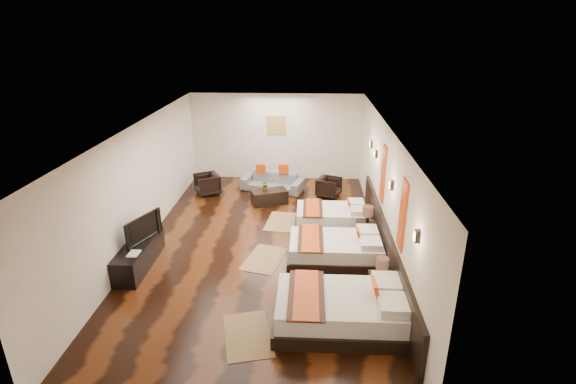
# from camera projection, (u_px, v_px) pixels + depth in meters

# --- Properties ---
(floor) EXTENTS (5.50, 9.50, 0.01)m
(floor) POSITION_uv_depth(u_px,v_px,m) (262.00, 245.00, 10.10)
(floor) COLOR black
(floor) RESTS_ON ground
(ceiling) EXTENTS (5.50, 9.50, 0.01)m
(ceiling) POSITION_uv_depth(u_px,v_px,m) (259.00, 127.00, 9.07)
(ceiling) COLOR white
(ceiling) RESTS_ON floor
(back_wall) EXTENTS (5.50, 0.01, 2.80)m
(back_wall) POSITION_uv_depth(u_px,v_px,m) (277.00, 137.00, 14.00)
(back_wall) COLOR silver
(back_wall) RESTS_ON floor
(left_wall) EXTENTS (0.01, 9.50, 2.80)m
(left_wall) POSITION_uv_depth(u_px,v_px,m) (139.00, 187.00, 9.71)
(left_wall) COLOR silver
(left_wall) RESTS_ON floor
(right_wall) EXTENTS (0.01, 9.50, 2.80)m
(right_wall) POSITION_uv_depth(u_px,v_px,m) (385.00, 192.00, 9.46)
(right_wall) COLOR silver
(right_wall) RESTS_ON floor
(headboard_panel) EXTENTS (0.08, 6.60, 0.90)m
(headboard_panel) POSITION_uv_depth(u_px,v_px,m) (386.00, 247.00, 9.06)
(headboard_panel) COLOR black
(headboard_panel) RESTS_ON floor
(bed_near) EXTENTS (2.32, 1.46, 0.89)m
(bed_near) POSITION_uv_depth(u_px,v_px,m) (344.00, 310.00, 7.33)
(bed_near) COLOR black
(bed_near) RESTS_ON floor
(bed_mid) EXTENTS (2.06, 1.29, 0.79)m
(bed_mid) POSITION_uv_depth(u_px,v_px,m) (336.00, 249.00, 9.36)
(bed_mid) COLOR black
(bed_mid) RESTS_ON floor
(bed_far) EXTENTS (1.85, 1.16, 0.71)m
(bed_far) POSITION_uv_depth(u_px,v_px,m) (332.00, 216.00, 11.03)
(bed_far) COLOR black
(bed_far) RESTS_ON floor
(nightstand_a) EXTENTS (0.43, 0.43, 0.85)m
(nightstand_a) POSITION_uv_depth(u_px,v_px,m) (380.00, 284.00, 8.06)
(nightstand_a) COLOR black
(nightstand_a) RESTS_ON floor
(nightstand_b) EXTENTS (0.47, 0.47, 0.93)m
(nightstand_b) POSITION_uv_depth(u_px,v_px,m) (367.00, 230.00, 10.09)
(nightstand_b) COLOR black
(nightstand_b) RESTS_ON floor
(jute_mat_near) EXTENTS (1.01, 1.34, 0.01)m
(jute_mat_near) POSITION_uv_depth(u_px,v_px,m) (248.00, 335.00, 7.17)
(jute_mat_near) COLOR #94734B
(jute_mat_near) RESTS_ON floor
(jute_mat_mid) EXTENTS (1.03, 1.35, 0.01)m
(jute_mat_mid) POSITION_uv_depth(u_px,v_px,m) (265.00, 259.00, 9.50)
(jute_mat_mid) COLOR #94734B
(jute_mat_mid) RESTS_ON floor
(jute_mat_far) EXTENTS (0.89, 1.28, 0.01)m
(jute_mat_far) POSITION_uv_depth(u_px,v_px,m) (282.00, 222.00, 11.27)
(jute_mat_far) COLOR #94734B
(jute_mat_far) RESTS_ON floor
(tv_console) EXTENTS (0.50, 1.80, 0.55)m
(tv_console) POSITION_uv_depth(u_px,v_px,m) (139.00, 254.00, 9.14)
(tv_console) COLOR black
(tv_console) RESTS_ON floor
(tv) EXTENTS (0.50, 1.00, 0.59)m
(tv) POSITION_uv_depth(u_px,v_px,m) (140.00, 228.00, 9.04)
(tv) COLOR black
(tv) RESTS_ON tv_console
(book) EXTENTS (0.22, 0.30, 0.03)m
(book) POSITION_uv_depth(u_px,v_px,m) (128.00, 254.00, 8.59)
(book) COLOR black
(book) RESTS_ON tv_console
(figurine) EXTENTS (0.34, 0.34, 0.31)m
(figurine) POSITION_uv_depth(u_px,v_px,m) (148.00, 222.00, 9.61)
(figurine) COLOR brown
(figurine) RESTS_ON tv_console
(sofa) EXTENTS (2.01, 1.23, 0.55)m
(sofa) POSITION_uv_depth(u_px,v_px,m) (272.00, 182.00, 13.32)
(sofa) COLOR slate
(sofa) RESTS_ON floor
(armchair_left) EXTENTS (0.93, 0.92, 0.63)m
(armchair_left) POSITION_uv_depth(u_px,v_px,m) (207.00, 184.00, 13.01)
(armchair_left) COLOR black
(armchair_left) RESTS_ON floor
(armchair_right) EXTENTS (0.84, 0.83, 0.59)m
(armchair_right) POSITION_uv_depth(u_px,v_px,m) (329.00, 187.00, 12.83)
(armchair_right) COLOR black
(armchair_right) RESTS_ON floor
(coffee_table) EXTENTS (1.11, 0.82, 0.40)m
(coffee_table) POSITION_uv_depth(u_px,v_px,m) (269.00, 197.00, 12.37)
(coffee_table) COLOR black
(coffee_table) RESTS_ON floor
(table_plant) EXTENTS (0.29, 0.26, 0.28)m
(table_plant) POSITION_uv_depth(u_px,v_px,m) (266.00, 185.00, 12.28)
(table_plant) COLOR #21551C
(table_plant) RESTS_ON coffee_table
(orange_panel_a) EXTENTS (0.04, 0.40, 1.30)m
(orange_panel_a) POSITION_uv_depth(u_px,v_px,m) (403.00, 215.00, 7.58)
(orange_panel_a) COLOR #D86014
(orange_panel_a) RESTS_ON right_wall
(orange_panel_b) EXTENTS (0.04, 0.40, 1.30)m
(orange_panel_b) POSITION_uv_depth(u_px,v_px,m) (383.00, 174.00, 9.63)
(orange_panel_b) COLOR #D86014
(orange_panel_b) RESTS_ON right_wall
(sconce_near) EXTENTS (0.07, 0.12, 0.18)m
(sconce_near) POSITION_uv_depth(u_px,v_px,m) (416.00, 236.00, 6.51)
(sconce_near) COLOR black
(sconce_near) RESTS_ON right_wall
(sconce_mid) EXTENTS (0.07, 0.12, 0.18)m
(sconce_mid) POSITION_uv_depth(u_px,v_px,m) (391.00, 185.00, 8.55)
(sconce_mid) COLOR black
(sconce_mid) RESTS_ON right_wall
(sconce_far) EXTENTS (0.07, 0.12, 0.18)m
(sconce_far) POSITION_uv_depth(u_px,v_px,m) (376.00, 154.00, 10.60)
(sconce_far) COLOR black
(sconce_far) RESTS_ON right_wall
(sconce_lounge) EXTENTS (0.07, 0.12, 0.18)m
(sconce_lounge) POSITION_uv_depth(u_px,v_px,m) (371.00, 144.00, 11.43)
(sconce_lounge) COLOR black
(sconce_lounge) RESTS_ON right_wall
(gold_artwork) EXTENTS (0.60, 0.04, 0.60)m
(gold_artwork) POSITION_uv_depth(u_px,v_px,m) (276.00, 125.00, 13.84)
(gold_artwork) COLOR #AD873F
(gold_artwork) RESTS_ON back_wall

